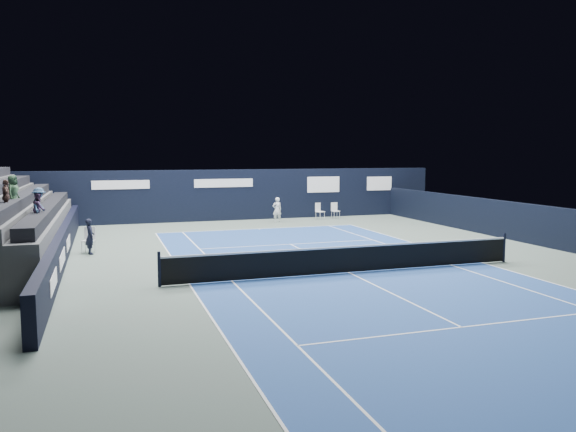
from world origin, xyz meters
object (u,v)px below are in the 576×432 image
at_px(folding_chair_back_a, 335,208).
at_px(line_judge_chair, 89,238).
at_px(folding_chair_back_b, 319,210).
at_px(tennis_player, 277,210).
at_px(tennis_net, 349,258).

height_order(folding_chair_back_a, line_judge_chair, line_judge_chair).
bearing_deg(folding_chair_back_b, tennis_player, 169.17).
relative_size(folding_chair_back_b, tennis_net, 0.08).
height_order(folding_chair_back_a, folding_chair_back_b, folding_chair_back_b).
xyz_separation_m(tennis_net, tennis_player, (1.84, 14.45, 0.24)).
distance_m(folding_chair_back_a, tennis_player, 4.14).
distance_m(folding_chair_back_b, line_judge_chair, 15.61).
relative_size(folding_chair_back_b, line_judge_chair, 0.96).
bearing_deg(tennis_net, folding_chair_back_a, 68.86).
distance_m(folding_chair_back_b, tennis_player, 3.04).
distance_m(folding_chair_back_a, folding_chair_back_b, 1.11).
xyz_separation_m(folding_chair_back_a, line_judge_chair, (-14.50, -8.14, -0.06)).
distance_m(line_judge_chair, tennis_net, 11.16).
bearing_deg(tennis_player, folding_chair_back_a, 11.37).
height_order(line_judge_chair, tennis_net, tennis_net).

